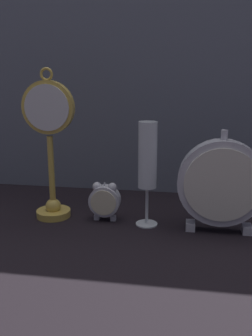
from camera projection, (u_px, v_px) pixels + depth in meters
ground_plane at (120, 237)px, 0.78m from camera, size 4.00×4.00×0.00m
fabric_backdrop_drape at (141, 51)px, 1.00m from camera, size 1.48×0.01×0.78m
pocket_watch_on_stand at (50, 145)px, 0.85m from camera, size 0.12×0.08×0.35m
alarm_clock_twin_bell at (105, 200)px, 0.86m from camera, size 0.07×0.03×0.09m
mantel_clock_silver at (221, 184)px, 0.79m from camera, size 0.18×0.04×0.22m
champagne_flute at (148, 162)px, 0.81m from camera, size 0.05×0.05×0.23m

